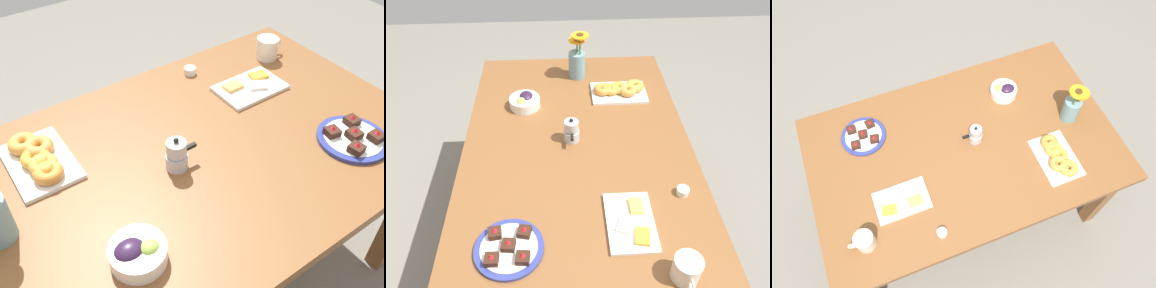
{
  "view_description": "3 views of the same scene",
  "coord_description": "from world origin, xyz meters",
  "views": [
    {
      "loc": [
        -0.58,
        -0.82,
        1.69
      ],
      "look_at": [
        0.0,
        0.0,
        0.78
      ],
      "focal_mm": 40.0,
      "sensor_mm": 36.0,
      "label": 1
    },
    {
      "loc": [
        1.18,
        -0.07,
        1.85
      ],
      "look_at": [
        0.0,
        0.0,
        0.78
      ],
      "focal_mm": 35.0,
      "sensor_mm": 36.0,
      "label": 2
    },
    {
      "loc": [
        0.35,
        0.88,
        2.46
      ],
      "look_at": [
        0.0,
        0.0,
        0.78
      ],
      "focal_mm": 35.0,
      "sensor_mm": 36.0,
      "label": 3
    }
  ],
  "objects": [
    {
      "name": "moka_pot",
      "position": [
        -0.07,
        -0.02,
        0.79
      ],
      "size": [
        0.11,
        0.07,
        0.12
      ],
      "color": "#B7B7BC",
      "rests_on": "dining_table"
    },
    {
      "name": "flower_vase",
      "position": [
        -0.6,
        0.03,
        0.83
      ],
      "size": [
        0.12,
        0.1,
        0.25
      ],
      "color": "#6B939E",
      "rests_on": "dining_table"
    },
    {
      "name": "dining_table",
      "position": [
        0.0,
        0.0,
        0.65
      ],
      "size": [
        1.6,
        1.0,
        0.74
      ],
      "color": "brown",
      "rests_on": "ground_plane"
    },
    {
      "name": "cheese_platter",
      "position": [
        0.39,
        0.17,
        0.75
      ],
      "size": [
        0.26,
        0.17,
        0.03
      ],
      "color": "white",
      "rests_on": "dining_table"
    },
    {
      "name": "dessert_plate",
      "position": [
        0.47,
        -0.26,
        0.75
      ],
      "size": [
        0.23,
        0.23,
        0.05
      ],
      "color": "navy",
      "rests_on": "dining_table"
    },
    {
      "name": "croissant_platter",
      "position": [
        -0.42,
        0.24,
        0.76
      ],
      "size": [
        0.19,
        0.28,
        0.05
      ],
      "color": "white",
      "rests_on": "dining_table"
    },
    {
      "name": "jam_cup_honey",
      "position": [
        0.26,
        0.39,
        0.76
      ],
      "size": [
        0.05,
        0.05,
        0.03
      ],
      "color": "white",
      "rests_on": "dining_table"
    },
    {
      "name": "grape_bowl",
      "position": [
        -0.34,
        -0.24,
        0.77
      ],
      "size": [
        0.15,
        0.15,
        0.07
      ],
      "color": "white",
      "rests_on": "dining_table"
    },
    {
      "name": "ground_plane",
      "position": [
        0.0,
        0.0,
        0.0
      ],
      "size": [
        6.0,
        6.0,
        0.0
      ],
      "primitive_type": "plane",
      "color": "slate"
    },
    {
      "name": "coffee_mug",
      "position": [
        0.6,
        0.3,
        0.79
      ],
      "size": [
        0.13,
        0.09,
        0.09
      ],
      "color": "silver",
      "rests_on": "dining_table"
    }
  ]
}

